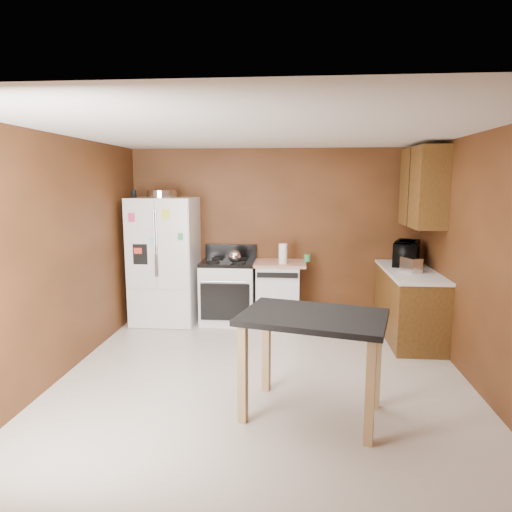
# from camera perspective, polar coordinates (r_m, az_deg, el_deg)

# --- Properties ---
(floor) EXTENTS (4.50, 4.50, 0.00)m
(floor) POSITION_cam_1_polar(r_m,az_deg,el_deg) (4.90, 0.89, -15.08)
(floor) COLOR beige
(floor) RESTS_ON ground
(ceiling) EXTENTS (4.50, 4.50, 0.00)m
(ceiling) POSITION_cam_1_polar(r_m,az_deg,el_deg) (4.49, 0.97, 15.39)
(ceiling) COLOR white
(ceiling) RESTS_ON ground
(wall_back) EXTENTS (4.20, 0.00, 4.20)m
(wall_back) POSITION_cam_1_polar(r_m,az_deg,el_deg) (6.76, 2.25, 2.71)
(wall_back) COLOR brown
(wall_back) RESTS_ON ground
(wall_front) EXTENTS (4.20, 0.00, 4.20)m
(wall_front) POSITION_cam_1_polar(r_m,az_deg,el_deg) (2.36, -2.92, -9.84)
(wall_front) COLOR brown
(wall_front) RESTS_ON ground
(wall_left) EXTENTS (0.00, 4.50, 4.50)m
(wall_left) POSITION_cam_1_polar(r_m,az_deg,el_deg) (5.12, -23.21, -0.14)
(wall_left) COLOR brown
(wall_left) RESTS_ON ground
(wall_right) EXTENTS (0.00, 4.50, 4.50)m
(wall_right) POSITION_cam_1_polar(r_m,az_deg,el_deg) (4.86, 26.44, -0.83)
(wall_right) COLOR brown
(wall_right) RESTS_ON ground
(roasting_pan) EXTENTS (0.42, 0.42, 0.10)m
(roasting_pan) POSITION_cam_1_polar(r_m,az_deg,el_deg) (6.57, -11.69, 7.61)
(roasting_pan) COLOR silver
(roasting_pan) RESTS_ON refrigerator
(pen_cup) EXTENTS (0.07, 0.07, 0.11)m
(pen_cup) POSITION_cam_1_polar(r_m,az_deg,el_deg) (6.65, -15.03, 7.52)
(pen_cup) COLOR black
(pen_cup) RESTS_ON refrigerator
(kettle) EXTENTS (0.18, 0.18, 0.18)m
(kettle) POSITION_cam_1_polar(r_m,az_deg,el_deg) (6.39, -2.69, -0.04)
(kettle) COLOR silver
(kettle) RESTS_ON gas_range
(paper_towel) EXTENTS (0.15, 0.15, 0.28)m
(paper_towel) POSITION_cam_1_polar(r_m,az_deg,el_deg) (6.37, 3.38, 0.29)
(paper_towel) COLOR white
(paper_towel) RESTS_ON dishwasher
(green_canister) EXTENTS (0.11, 0.11, 0.10)m
(green_canister) POSITION_cam_1_polar(r_m,az_deg,el_deg) (6.57, 6.41, -0.24)
(green_canister) COLOR #399552
(green_canister) RESTS_ON dishwasher
(toaster) EXTENTS (0.25, 0.29, 0.18)m
(toaster) POSITION_cam_1_polar(r_m,az_deg,el_deg) (6.03, 18.82, -1.05)
(toaster) COLOR silver
(toaster) RESTS_ON right_cabinets
(microwave) EXTENTS (0.53, 0.64, 0.30)m
(microwave) POSITION_cam_1_polar(r_m,az_deg,el_deg) (6.51, 18.30, 0.21)
(microwave) COLOR black
(microwave) RESTS_ON right_cabinets
(refrigerator) EXTENTS (0.90, 0.80, 1.80)m
(refrigerator) POSITION_cam_1_polar(r_m,az_deg,el_deg) (6.68, -11.33, -0.57)
(refrigerator) COLOR white
(refrigerator) RESTS_ON ground
(gas_range) EXTENTS (0.76, 0.68, 1.10)m
(gas_range) POSITION_cam_1_polar(r_m,az_deg,el_deg) (6.64, -3.47, -4.33)
(gas_range) COLOR white
(gas_range) RESTS_ON ground
(dishwasher) EXTENTS (0.78, 0.63, 0.89)m
(dishwasher) POSITION_cam_1_polar(r_m,az_deg,el_deg) (6.60, 2.78, -4.49)
(dishwasher) COLOR white
(dishwasher) RESTS_ON ground
(right_cabinets) EXTENTS (0.63, 1.58, 2.45)m
(right_cabinets) POSITION_cam_1_polar(r_m,az_deg,el_deg) (6.23, 19.03, -1.53)
(right_cabinets) COLOR brown
(right_cabinets) RESTS_ON ground
(island) EXTENTS (1.37, 1.08, 0.91)m
(island) POSITION_cam_1_polar(r_m,az_deg,el_deg) (3.97, 7.12, -9.21)
(island) COLOR black
(island) RESTS_ON ground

